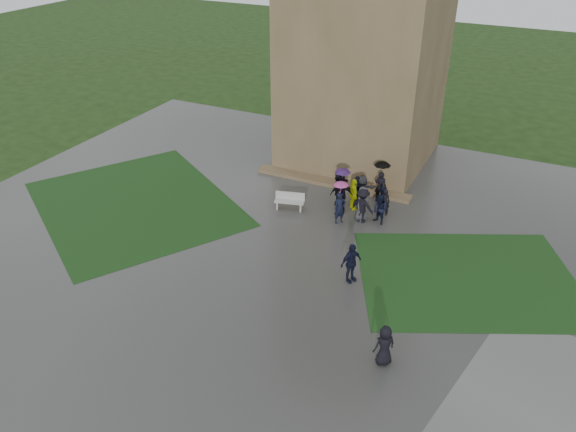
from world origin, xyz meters
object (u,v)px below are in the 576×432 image
at_px(tower, 369,4).
at_px(bench, 290,201).
at_px(pedestrian_near, 385,345).
at_px(pedestrian_mid, 351,263).

height_order(tower, bench, tower).
height_order(bench, pedestrian_near, pedestrian_near).
bearing_deg(pedestrian_mid, tower, 48.01).
bearing_deg(bench, pedestrian_near, -62.59).
relative_size(tower, pedestrian_mid, 10.03).
bearing_deg(pedestrian_mid, bench, 78.02).
distance_m(tower, pedestrian_mid, 15.33).
bearing_deg(pedestrian_near, tower, -112.29).
bearing_deg(pedestrian_mid, pedestrian_near, -115.95).
bearing_deg(bench, pedestrian_mid, -56.74).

